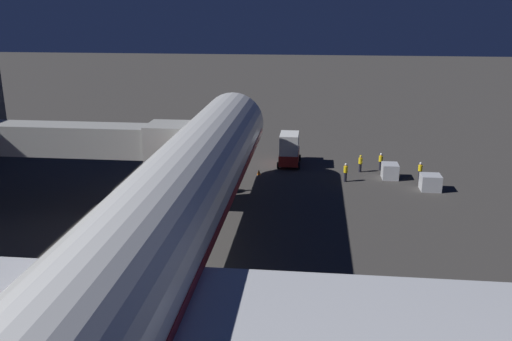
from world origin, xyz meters
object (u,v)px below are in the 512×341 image
Objects in this scene: ground_crew_by_tug at (420,170)px; airliner_at_gate at (104,306)px; traffic_cone_nose_starboard at (215,171)px; jet_bridge at (76,140)px; baggage_container_mid_row at (390,171)px; baggage_container_near_belt at (430,182)px; ground_crew_by_belt_loader at (360,163)px; catering_truck at (289,149)px; ground_crew_near_nose_gear at (381,161)px; ground_crew_marshaller_fwd at (346,171)px; traffic_cone_nose_port at (259,172)px.

airliner_at_gate is at bearing 62.71° from ground_crew_by_tug.
ground_crew_by_tug is at bearing -179.14° from traffic_cone_nose_starboard.
baggage_container_mid_row is at bearing -158.96° from jet_bridge.
ground_crew_by_belt_loader is (5.95, -5.01, 0.25)m from baggage_container_near_belt.
airliner_at_gate is at bearing 93.65° from traffic_cone_nose_starboard.
airliner_at_gate is 38.76m from ground_crew_by_belt_loader.
baggage_container_mid_row is 17.25m from traffic_cone_nose_starboard.
airliner_at_gate reaches higher than baggage_container_near_belt.
ground_crew_near_nose_gear is (-9.40, 0.93, -0.78)m from catering_truck.
ground_crew_by_tug is 3.08× the size of traffic_cone_nose_starboard.
ground_crew_by_belt_loader is (-24.16, -12.16, -4.68)m from jet_bridge.
ground_crew_marshaller_fwd reaches higher than baggage_container_near_belt.
ground_crew_near_nose_gear reaches higher than ground_crew_by_tug.
ground_crew_marshaller_fwd is (7.60, -1.67, 0.29)m from baggage_container_near_belt.
ground_crew_by_belt_loader reaches higher than traffic_cone_nose_port.
ground_crew_by_belt_loader is 3.23× the size of traffic_cone_nose_starboard.
catering_truck is at bearing -126.65° from traffic_cone_nose_port.
traffic_cone_nose_port is 4.40m from traffic_cone_nose_starboard.
ground_crew_by_belt_loader reaches higher than baggage_container_mid_row.
jet_bridge is 40.08× the size of traffic_cone_nose_starboard.
ground_crew_near_nose_gear reaches higher than ground_crew_by_belt_loader.
ground_crew_by_tug is at bearing -83.89° from baggage_container_near_belt.
jet_bridge is 12.19× the size of baggage_container_mid_row.
baggage_container_near_belt is 7.79m from ground_crew_by_belt_loader.
ground_crew_near_nose_gear is at bearing 174.36° from catering_truck.
airliner_at_gate is 34.92m from traffic_cone_nose_starboard.
airliner_at_gate is 40.12× the size of ground_crew_by_belt_loader.
baggage_container_near_belt is 4.55m from baggage_container_mid_row.
airliner_at_gate is 39.48× the size of ground_crew_near_nose_gear.
ground_crew_by_tug is (-2.88, -0.10, 0.19)m from baggage_container_mid_row.
ground_crew_by_tug reaches higher than baggage_container_near_belt.
ground_crew_by_tug is at bearing -178.06° from baggage_container_mid_row.
catering_truck is at bearing -140.43° from jet_bridge.
traffic_cone_nose_starboard is at bearing -86.35° from airliner_at_gate.
jet_bridge is 22.23m from catering_truck.
ground_crew_near_nose_gear is 5.63m from ground_crew_marshaller_fwd.
jet_bridge is 31.89m from ground_crew_by_tug.
jet_bridge is 29.22m from baggage_container_mid_row.
airliner_at_gate reaches higher than ground_crew_near_nose_gear.
baggage_container_mid_row is at bearing -179.09° from traffic_cone_nose_port.
ground_crew_by_tug is at bearing 162.93° from ground_crew_by_belt_loader.
airliner_at_gate is at bearing 86.35° from traffic_cone_nose_port.
ground_crew_by_belt_loader is 10.35m from traffic_cone_nose_port.
ground_crew_by_belt_loader is at bearing -40.09° from baggage_container_near_belt.
catering_truck is 2.51× the size of ground_crew_by_belt_loader.
airliner_at_gate reaches higher than jet_bridge.
baggage_container_near_belt is 16.36m from traffic_cone_nose_port.
ground_crew_by_tug is at bearing -178.90° from traffic_cone_nose_port.
catering_truck is 13.39m from ground_crew_by_tug.
airliner_at_gate is 3.23× the size of jet_bridge.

